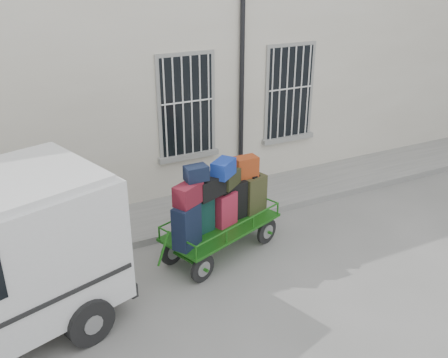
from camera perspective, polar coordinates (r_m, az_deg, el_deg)
ground at (r=9.81m, az=5.13°, el=-8.55°), size 80.00×80.00×0.00m
building at (r=13.43m, az=-7.06°, el=14.16°), size 24.00×5.15×6.00m
sidewalk at (r=11.44m, az=-0.61°, el=-2.94°), size 24.00×1.70×0.15m
luggage_cart at (r=9.26m, az=-0.61°, el=-3.20°), size 2.75×1.77×2.02m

